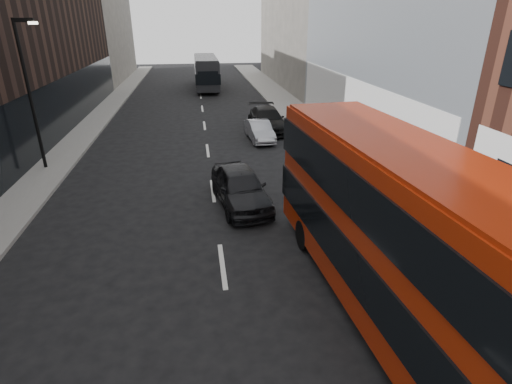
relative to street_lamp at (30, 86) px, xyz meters
name	(u,v)px	position (x,y,z in m)	size (l,w,h in m)	color
sidewalk_right	(309,124)	(15.72, 7.00, -4.11)	(3.00, 80.00, 0.15)	slate
sidewalk_left	(85,133)	(0.22, 7.00, -4.11)	(2.00, 80.00, 0.15)	slate
building_left_mid	(33,20)	(-3.28, 12.00, 2.82)	(5.00, 24.00, 14.00)	black
building_left_far	(99,24)	(-3.28, 34.00, 2.32)	(5.00, 20.00, 13.00)	#615D55
street_lamp	(30,86)	(0.00, 0.00, 0.00)	(1.06, 0.22, 7.00)	black
red_bus	(400,229)	(12.35, -12.79, -1.68)	(3.37, 11.28, 4.50)	#9B2209
grey_bus	(206,72)	(9.02, 24.83, -2.38)	(2.47, 10.41, 3.36)	black
car_a	(240,187)	(9.30, -5.59, -3.39)	(1.86, 4.63, 1.58)	black
car_b	(259,131)	(11.57, 3.72, -3.56)	(1.30, 3.74, 1.23)	#94959C
car_c	(267,120)	(12.46, 6.00, -3.42)	(2.14, 5.26, 1.53)	black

